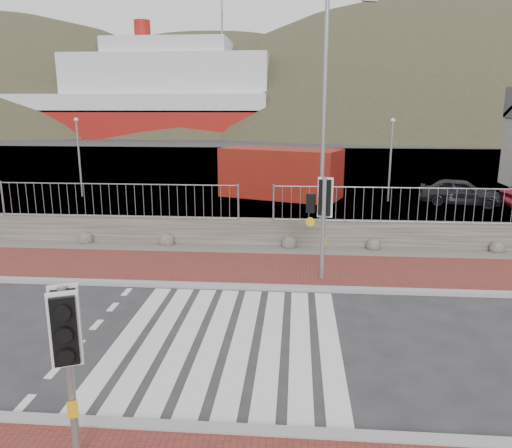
# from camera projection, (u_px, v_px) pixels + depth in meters

# --- Properties ---
(ground) EXTENTS (220.00, 220.00, 0.00)m
(ground) POSITION_uv_depth(u_px,v_px,m) (228.00, 340.00, 10.34)
(ground) COLOR #28282B
(ground) RESTS_ON ground
(sidewalk_far) EXTENTS (40.00, 3.00, 0.08)m
(sidewalk_far) POSITION_uv_depth(u_px,v_px,m) (248.00, 269.00, 14.69)
(sidewalk_far) COLOR brown
(sidewalk_far) RESTS_ON ground
(kerb_near) EXTENTS (40.00, 0.25, 0.12)m
(kerb_near) POSITION_uv_depth(u_px,v_px,m) (200.00, 430.00, 7.42)
(kerb_near) COLOR gray
(kerb_near) RESTS_ON ground
(kerb_far) EXTENTS (40.00, 0.25, 0.12)m
(kerb_far) POSITION_uv_depth(u_px,v_px,m) (243.00, 287.00, 13.23)
(kerb_far) COLOR gray
(kerb_far) RESTS_ON ground
(zebra_crossing) EXTENTS (4.62, 5.60, 0.01)m
(zebra_crossing) POSITION_uv_depth(u_px,v_px,m) (228.00, 340.00, 10.34)
(zebra_crossing) COLOR silver
(zebra_crossing) RESTS_ON ground
(gravel_strip) EXTENTS (40.00, 1.50, 0.06)m
(gravel_strip) POSITION_uv_depth(u_px,v_px,m) (254.00, 250.00, 16.63)
(gravel_strip) COLOR #59544C
(gravel_strip) RESTS_ON ground
(stone_wall) EXTENTS (40.00, 0.60, 0.90)m
(stone_wall) POSITION_uv_depth(u_px,v_px,m) (256.00, 232.00, 17.31)
(stone_wall) COLOR #49443C
(stone_wall) RESTS_ON ground
(railing) EXTENTS (18.07, 0.07, 1.22)m
(railing) POSITION_uv_depth(u_px,v_px,m) (256.00, 194.00, 16.84)
(railing) COLOR gray
(railing) RESTS_ON stone_wall
(quay) EXTENTS (120.00, 40.00, 0.50)m
(quay) POSITION_uv_depth(u_px,v_px,m) (279.00, 170.00, 37.38)
(quay) COLOR #4C4C4F
(quay) RESTS_ON ground
(water) EXTENTS (220.00, 50.00, 0.05)m
(water) POSITION_uv_depth(u_px,v_px,m) (288.00, 139.00, 71.30)
(water) COLOR #3F4C54
(water) RESTS_ON ground
(ferry) EXTENTS (50.00, 16.00, 20.00)m
(ferry) POSITION_uv_depth(u_px,v_px,m) (129.00, 101.00, 76.86)
(ferry) COLOR maroon
(ferry) RESTS_ON ground
(hills_backdrop) EXTENTS (254.00, 90.00, 100.00)m
(hills_backdrop) POSITION_uv_depth(u_px,v_px,m) (322.00, 247.00, 100.37)
(hills_backdrop) COLOR #2F3520
(hills_backdrop) RESTS_ON ground
(traffic_signal_near) EXTENTS (0.43, 0.35, 2.60)m
(traffic_signal_near) POSITION_uv_depth(u_px,v_px,m) (67.00, 340.00, 6.24)
(traffic_signal_near) COLOR gray
(traffic_signal_near) RESTS_ON ground
(traffic_signal_far) EXTENTS (0.71, 0.37, 2.89)m
(traffic_signal_far) POSITION_uv_depth(u_px,v_px,m) (322.00, 207.00, 13.38)
(traffic_signal_far) COLOR gray
(traffic_signal_far) RESTS_ON ground
(streetlight) EXTENTS (1.72, 0.59, 8.24)m
(streetlight) POSITION_uv_depth(u_px,v_px,m) (328.00, 108.00, 16.95)
(streetlight) COLOR gray
(streetlight) RESTS_ON ground
(shipping_container) EXTENTS (6.62, 4.51, 2.55)m
(shipping_container) POSITION_uv_depth(u_px,v_px,m) (281.00, 173.00, 26.15)
(shipping_container) COLOR maroon
(shipping_container) RESTS_ON ground
(car_a) EXTENTS (4.04, 2.43, 1.29)m
(car_a) POSITION_uv_depth(u_px,v_px,m) (460.00, 192.00, 24.17)
(car_a) COLOR black
(car_a) RESTS_ON ground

